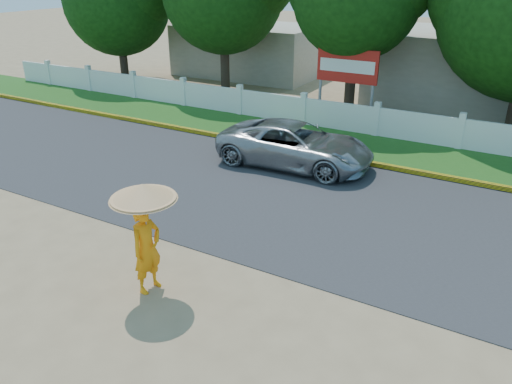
# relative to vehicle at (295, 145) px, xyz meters

# --- Properties ---
(ground) EXTENTS (120.00, 120.00, 0.00)m
(ground) POSITION_rel_vehicle_xyz_m (1.35, -6.94, -0.69)
(ground) COLOR #9E8460
(ground) RESTS_ON ground
(road) EXTENTS (60.00, 7.00, 0.02)m
(road) POSITION_rel_vehicle_xyz_m (1.35, -2.44, -0.68)
(road) COLOR #38383A
(road) RESTS_ON ground
(grass_verge) EXTENTS (60.00, 3.50, 0.03)m
(grass_verge) POSITION_rel_vehicle_xyz_m (1.35, 2.81, -0.68)
(grass_verge) COLOR #2D601E
(grass_verge) RESTS_ON ground
(curb) EXTENTS (40.00, 0.18, 0.16)m
(curb) POSITION_rel_vehicle_xyz_m (1.35, 1.11, -0.61)
(curb) COLOR yellow
(curb) RESTS_ON ground
(fence) EXTENTS (40.00, 0.10, 1.10)m
(fence) POSITION_rel_vehicle_xyz_m (1.35, 4.26, -0.14)
(fence) COLOR silver
(fence) RESTS_ON ground
(building_near) EXTENTS (10.00, 6.00, 3.20)m
(building_near) POSITION_rel_vehicle_xyz_m (4.35, 11.06, 0.91)
(building_near) COLOR #B7AD99
(building_near) RESTS_ON ground
(building_far) EXTENTS (8.00, 5.00, 2.80)m
(building_far) POSITION_rel_vehicle_xyz_m (-8.65, 12.06, 0.71)
(building_far) COLOR #B7AD99
(building_far) RESTS_ON ground
(vehicle) EXTENTS (5.09, 2.54, 1.38)m
(vehicle) POSITION_rel_vehicle_xyz_m (0.00, 0.00, 0.00)
(vehicle) COLOR #999CA0
(vehicle) RESTS_ON ground
(monk_with_parasol) EXTENTS (1.27, 1.27, 2.31)m
(monk_with_parasol) POSITION_rel_vehicle_xyz_m (0.43, -7.58, 0.81)
(monk_with_parasol) COLOR orange
(monk_with_parasol) RESTS_ON ground
(billboard) EXTENTS (2.50, 0.13, 2.95)m
(billboard) POSITION_rel_vehicle_xyz_m (-0.33, 5.36, 1.45)
(billboard) COLOR gray
(billboard) RESTS_ON ground
(tree_row) EXTENTS (30.88, 6.82, 8.04)m
(tree_row) POSITION_rel_vehicle_xyz_m (-0.97, 7.13, 3.89)
(tree_row) COLOR #473828
(tree_row) RESTS_ON ground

